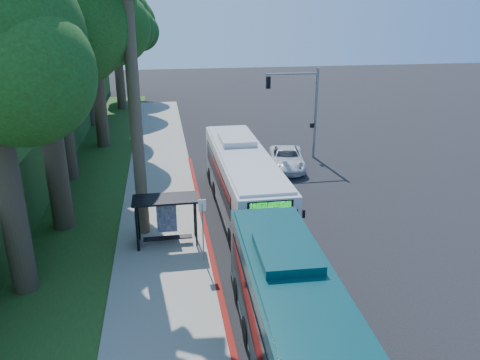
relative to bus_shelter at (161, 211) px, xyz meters
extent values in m
plane|color=black|center=(7.26, 2.86, -1.81)|extent=(140.00, 140.00, 0.00)
cube|color=gray|center=(-0.04, 2.86, -1.75)|extent=(4.50, 70.00, 0.12)
cube|color=maroon|center=(2.26, -1.14, -1.74)|extent=(0.25, 30.00, 0.13)
cube|color=#234719|center=(-5.74, 7.86, -1.78)|extent=(8.00, 70.00, 0.06)
cube|color=black|center=(0.26, -0.14, 0.69)|extent=(3.20, 1.50, 0.10)
cube|color=black|center=(-1.19, -0.14, -0.61)|extent=(0.06, 1.30, 2.20)
cube|color=navy|center=(0.26, 0.56, -0.56)|extent=(1.00, 0.12, 1.70)
cube|color=black|center=(0.26, -0.24, -1.36)|extent=(2.40, 0.40, 0.06)
cube|color=black|center=(-1.14, 0.46, -0.61)|extent=(0.08, 0.08, 2.40)
cube|color=black|center=(1.66, 0.46, -0.61)|extent=(0.08, 0.08, 2.40)
cube|color=black|center=(-1.14, -0.74, -0.61)|extent=(0.08, 0.08, 2.40)
cube|color=black|center=(1.66, -0.74, -0.61)|extent=(0.08, 0.08, 2.40)
cylinder|color=gray|center=(1.86, -2.14, -0.31)|extent=(0.06, 0.06, 3.00)
cube|color=white|center=(1.86, -2.14, 1.09)|extent=(0.35, 0.04, 0.55)
cylinder|color=gray|center=(12.06, 12.86, 1.69)|extent=(0.20, 0.20, 7.00)
cylinder|color=gray|center=(10.06, 12.86, 4.79)|extent=(4.00, 0.14, 0.14)
cube|color=black|center=(8.26, 12.86, 4.19)|extent=(0.30, 0.30, 0.90)
cube|color=black|center=(11.81, 12.86, 0.79)|extent=(0.25, 0.25, 0.35)
cylinder|color=#4C3F2D|center=(-0.94, 1.36, 4.69)|extent=(0.60, 0.60, 13.00)
cylinder|color=#382B1E|center=(-5.24, 2.86, 3.44)|extent=(1.10, 1.10, 10.50)
sphere|color=#1E380F|center=(-3.64, 1.66, 8.69)|extent=(5.60, 5.60, 5.60)
sphere|color=#1E380F|center=(-6.64, 4.26, 8.99)|extent=(5.20, 5.20, 5.20)
cylinder|color=#382B1E|center=(-6.24, 10.86, 4.14)|extent=(1.18, 1.18, 11.90)
cylinder|color=#382B1E|center=(-4.74, 18.86, 3.09)|extent=(1.06, 1.06, 9.80)
sphere|color=#1E380F|center=(-4.74, 18.86, 9.11)|extent=(8.40, 8.40, 8.40)
sphere|color=#1E380F|center=(-3.06, 17.60, 7.99)|extent=(5.88, 5.88, 5.88)
sphere|color=#1E380F|center=(-6.21, 20.33, 8.27)|extent=(5.46, 5.46, 5.46)
cylinder|color=#382B1E|center=(-6.74, 26.86, 3.79)|extent=(1.14, 1.14, 11.20)
sphere|color=#1E380F|center=(-4.82, 25.42, 9.39)|extent=(6.72, 6.72, 6.72)
sphere|color=#1E380F|center=(-8.42, 28.54, 9.71)|extent=(6.24, 6.24, 6.24)
cylinder|color=#382B1E|center=(-4.24, 34.86, 2.74)|extent=(1.02, 1.02, 9.10)
sphere|color=#1E380F|center=(-4.24, 34.86, 8.33)|extent=(8.00, 8.00, 8.00)
sphere|color=#1E380F|center=(-2.64, 33.66, 7.29)|extent=(5.60, 5.60, 5.60)
sphere|color=#1E380F|center=(-5.64, 36.26, 7.55)|extent=(5.20, 5.20, 5.20)
cylinder|color=#382B1E|center=(-3.24, 42.86, 2.39)|extent=(0.98, 0.98, 8.40)
sphere|color=#1E380F|center=(-3.24, 42.86, 7.55)|extent=(7.00, 7.00, 7.00)
sphere|color=#1E380F|center=(-1.84, 41.81, 6.59)|extent=(4.90, 4.90, 4.90)
sphere|color=#1E380F|center=(-4.47, 44.08, 6.83)|extent=(4.55, 4.55, 4.55)
cylinder|color=#382B1E|center=(-5.74, -3.14, 2.74)|extent=(1.02, 1.02, 9.10)
sphere|color=#1E380F|center=(-4.30, -4.22, 7.29)|extent=(5.04, 5.04, 5.04)
cube|color=silver|center=(4.66, 3.17, 0.16)|extent=(2.86, 13.28, 3.15)
cube|color=black|center=(4.66, 3.17, -1.47)|extent=(2.89, 13.35, 0.39)
cube|color=black|center=(4.65, 3.72, 0.46)|extent=(2.92, 10.36, 1.22)
cube|color=black|center=(4.67, -3.42, 0.41)|extent=(2.48, 0.14, 1.55)
cube|color=black|center=(4.64, 9.75, 0.52)|extent=(2.26, 0.14, 1.11)
cube|color=#19E533|center=(4.67, -3.43, 1.46)|extent=(1.83, 0.12, 0.31)
cube|color=silver|center=(4.66, 3.17, 1.79)|extent=(2.63, 12.62, 0.13)
cube|color=silver|center=(4.65, 5.38, 1.98)|extent=(1.98, 2.77, 0.39)
cylinder|color=black|center=(3.39, -1.08, -1.25)|extent=(0.33, 1.11, 1.11)
cylinder|color=black|center=(5.94, -1.08, -1.25)|extent=(0.33, 1.11, 1.11)
cylinder|color=black|center=(3.36, 8.21, -1.25)|extent=(0.33, 1.11, 1.11)
cylinder|color=black|center=(5.92, 8.22, -1.25)|extent=(0.33, 1.11, 1.11)
cube|color=#0A383B|center=(4.03, -10.38, 0.08)|extent=(3.09, 12.81, 3.02)
cube|color=black|center=(4.04, -9.85, 0.37)|extent=(3.07, 10.01, 1.17)
cube|color=black|center=(4.22, -4.08, 0.42)|extent=(2.17, 0.19, 1.06)
cube|color=#0A383B|center=(4.03, -10.38, 1.64)|extent=(2.86, 12.16, 0.13)
cube|color=#0A383B|center=(4.09, -8.26, 1.82)|extent=(1.97, 2.71, 0.37)
cylinder|color=black|center=(2.95, -5.51, -1.28)|extent=(0.35, 1.07, 1.06)
cylinder|color=black|center=(5.40, -5.59, -1.28)|extent=(0.35, 1.07, 1.06)
imported|color=silver|center=(9.22, 10.54, -1.06)|extent=(3.51, 5.78, 1.50)
camera|label=1|loc=(0.32, -21.36, 9.37)|focal=35.00mm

